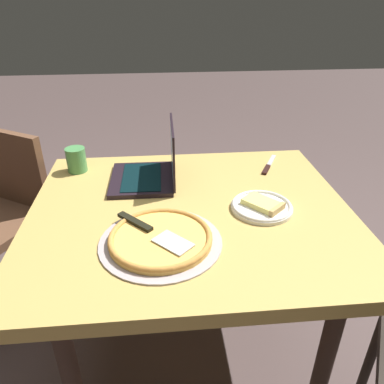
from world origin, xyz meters
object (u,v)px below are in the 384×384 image
object	(u,v)px
laptop	(151,170)
pizza_tray	(160,239)
dining_table	(191,225)
table_knife	(268,166)
drink_cup	(76,160)
pizza_plate	(262,206)

from	to	relation	value
laptop	pizza_tray	distance (m)	0.43
dining_table	table_knife	size ratio (longest dim) A/B	5.74
pizza_tray	table_knife	xyz separation A→B (m)	(-0.48, -0.51, -0.01)
dining_table	drink_cup	size ratio (longest dim) A/B	11.00
dining_table	drink_cup	distance (m)	0.59
laptop	drink_cup	world-z (taller)	laptop
drink_cup	laptop	bearing A→B (deg)	158.88
drink_cup	table_knife	bearing A→B (deg)	177.34
table_knife	drink_cup	size ratio (longest dim) A/B	1.92
pizza_tray	table_knife	size ratio (longest dim) A/B	1.92
dining_table	laptop	bearing A→B (deg)	-59.63
dining_table	pizza_tray	distance (m)	0.24
laptop	pizza_tray	bearing A→B (deg)	93.55
dining_table	pizza_tray	bearing A→B (deg)	59.85
pizza_plate	pizza_tray	distance (m)	0.40
pizza_plate	table_knife	xyz separation A→B (m)	(-0.12, -0.35, -0.01)
pizza_tray	drink_cup	distance (m)	0.65
drink_cup	dining_table	bearing A→B (deg)	141.89
laptop	table_knife	world-z (taller)	laptop
pizza_tray	table_knife	bearing A→B (deg)	-133.52
pizza_tray	laptop	bearing A→B (deg)	-86.45
pizza_plate	pizza_tray	size ratio (longest dim) A/B	0.57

